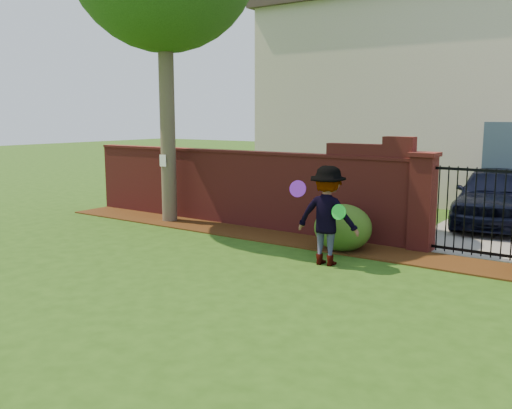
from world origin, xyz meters
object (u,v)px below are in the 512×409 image
Objects in this scene: frisbee_purple at (298,189)px; man at (326,216)px; car at (494,197)px; frisbee_green at (339,212)px.

man is at bearing 29.94° from frisbee_purple.
frisbee_purple is (-0.43, -0.25, 0.46)m from man.
car is at bearing -112.49° from man.
frisbee_purple is 1.11× the size of frisbee_green.
frisbee_purple is at bearing 24.73° from man.
frisbee_green is (0.31, -0.16, 0.12)m from man.
frisbee_green is at bearing -110.57° from car.
car is 5.47m from man.
man is at bearing 152.90° from frisbee_green.
car is 15.65× the size of frisbee_green.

